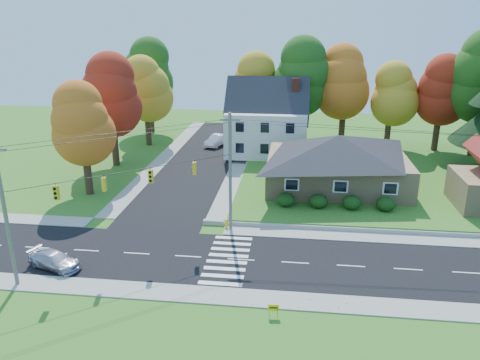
# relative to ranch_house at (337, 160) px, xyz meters

# --- Properties ---
(ground) EXTENTS (120.00, 120.00, 0.00)m
(ground) POSITION_rel_ranch_house_xyz_m (-8.00, -16.00, -3.27)
(ground) COLOR #3D7923
(road_main) EXTENTS (90.00, 8.00, 0.02)m
(road_main) POSITION_rel_ranch_house_xyz_m (-8.00, -16.00, -3.26)
(road_main) COLOR black
(road_main) RESTS_ON ground
(road_cross) EXTENTS (8.00, 44.00, 0.02)m
(road_cross) POSITION_rel_ranch_house_xyz_m (-16.00, 10.00, -3.25)
(road_cross) COLOR black
(road_cross) RESTS_ON ground
(sidewalk_north) EXTENTS (90.00, 2.00, 0.08)m
(sidewalk_north) POSITION_rel_ranch_house_xyz_m (-8.00, -11.00, -3.23)
(sidewalk_north) COLOR #9C9A90
(sidewalk_north) RESTS_ON ground
(sidewalk_south) EXTENTS (90.00, 2.00, 0.08)m
(sidewalk_south) POSITION_rel_ranch_house_xyz_m (-8.00, -21.00, -3.23)
(sidewalk_south) COLOR #9C9A90
(sidewalk_south) RESTS_ON ground
(lawn) EXTENTS (30.00, 30.00, 0.50)m
(lawn) POSITION_rel_ranch_house_xyz_m (5.00, 5.00, -3.02)
(lawn) COLOR #3D7923
(lawn) RESTS_ON ground
(ranch_house) EXTENTS (14.60, 10.60, 5.40)m
(ranch_house) POSITION_rel_ranch_house_xyz_m (0.00, 0.00, 0.00)
(ranch_house) COLOR tan
(ranch_house) RESTS_ON lawn
(colonial_house) EXTENTS (10.40, 8.40, 9.60)m
(colonial_house) POSITION_rel_ranch_house_xyz_m (-7.96, 12.00, 1.32)
(colonial_house) COLOR silver
(colonial_house) RESTS_ON lawn
(hedge_row) EXTENTS (10.70, 1.70, 1.27)m
(hedge_row) POSITION_rel_ranch_house_xyz_m (-0.50, -6.20, -2.13)
(hedge_row) COLOR #163A10
(hedge_row) RESTS_ON lawn
(traffic_infrastructure) EXTENTS (38.10, 10.66, 10.00)m
(traffic_infrastructure) POSITION_rel_ranch_house_xyz_m (-8.15, -14.65, 1.88)
(traffic_infrastructure) COLOR #666059
(traffic_infrastructure) RESTS_ON ground
(tree_lot_0) EXTENTS (6.72, 6.72, 12.51)m
(tree_lot_0) POSITION_rel_ranch_house_xyz_m (-10.00, 18.00, 5.04)
(tree_lot_0) COLOR #3F2A19
(tree_lot_0) RESTS_ON lawn
(tree_lot_1) EXTENTS (7.84, 7.84, 14.60)m
(tree_lot_1) POSITION_rel_ranch_house_xyz_m (-4.00, 17.00, 6.35)
(tree_lot_1) COLOR #3F2A19
(tree_lot_1) RESTS_ON lawn
(tree_lot_2) EXTENTS (7.28, 7.28, 13.56)m
(tree_lot_2) POSITION_rel_ranch_house_xyz_m (2.00, 18.00, 5.70)
(tree_lot_2) COLOR #3F2A19
(tree_lot_2) RESTS_ON lawn
(tree_lot_3) EXTENTS (6.16, 6.16, 11.47)m
(tree_lot_3) POSITION_rel_ranch_house_xyz_m (8.00, 17.00, 4.39)
(tree_lot_3) COLOR #3F2A19
(tree_lot_3) RESTS_ON lawn
(tree_lot_4) EXTENTS (6.72, 6.72, 12.51)m
(tree_lot_4) POSITION_rel_ranch_house_xyz_m (14.00, 16.00, 5.04)
(tree_lot_4) COLOR #3F2A19
(tree_lot_4) RESTS_ON lawn
(tree_west_0) EXTENTS (6.16, 6.16, 11.47)m
(tree_west_0) POSITION_rel_ranch_house_xyz_m (-25.00, -4.00, 3.89)
(tree_west_0) COLOR #3F2A19
(tree_west_0) RESTS_ON ground
(tree_west_1) EXTENTS (7.28, 7.28, 13.56)m
(tree_west_1) POSITION_rel_ranch_house_xyz_m (-26.00, 6.00, 5.20)
(tree_west_1) COLOR #3F2A19
(tree_west_1) RESTS_ON ground
(tree_west_2) EXTENTS (6.72, 6.72, 12.51)m
(tree_west_2) POSITION_rel_ranch_house_xyz_m (-25.00, 16.00, 4.54)
(tree_west_2) COLOR #3F2A19
(tree_west_2) RESTS_ON ground
(tree_west_3) EXTENTS (7.84, 7.84, 14.60)m
(tree_west_3) POSITION_rel_ranch_house_xyz_m (-27.00, 24.00, 5.85)
(tree_west_3) COLOR #3F2A19
(tree_west_3) RESTS_ON ground
(silver_sedan) EXTENTS (4.45, 2.93, 1.20)m
(silver_sedan) POSITION_rel_ranch_house_xyz_m (-21.08, -18.79, -2.65)
(silver_sedan) COLOR #A9AABB
(silver_sedan) RESTS_ON road_main
(white_car) EXTENTS (3.13, 5.01, 1.56)m
(white_car) POSITION_rel_ranch_house_xyz_m (-15.30, 16.63, -2.47)
(white_car) COLOR white
(white_car) RESTS_ON road_cross
(fire_hydrant) EXTENTS (0.45, 0.35, 0.79)m
(fire_hydrant) POSITION_rel_ranch_house_xyz_m (-9.90, -10.60, -2.89)
(fire_hydrant) COLOR yellow
(fire_hydrant) RESTS_ON ground
(yard_sign) EXTENTS (0.66, 0.09, 0.82)m
(yard_sign) POSITION_rel_ranch_house_xyz_m (-5.25, -22.72, -2.68)
(yard_sign) COLOR black
(yard_sign) RESTS_ON ground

